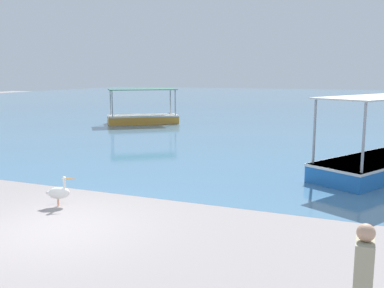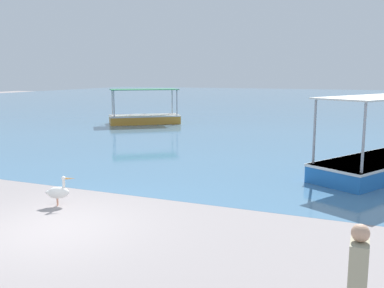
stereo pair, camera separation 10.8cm
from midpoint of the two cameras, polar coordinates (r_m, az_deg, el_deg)
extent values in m
plane|color=gray|center=(10.33, -18.17, -10.72)|extent=(120.00, 120.00, 0.00)
cube|color=teal|center=(55.82, 15.50, 5.46)|extent=(110.00, 90.00, 0.00)
cylinder|color=#99999E|center=(13.26, 21.71, 0.78)|extent=(0.08, 0.08, 2.07)
cylinder|color=#99999E|center=(14.16, 15.80, 1.60)|extent=(0.08, 0.08, 2.07)
cube|color=orange|center=(30.25, -6.67, 3.29)|extent=(4.99, 4.39, 0.60)
cube|color=silver|center=(30.23, -6.68, 3.78)|extent=(5.04, 4.44, 0.08)
cylinder|color=#99999E|center=(31.33, -3.00, 5.71)|extent=(0.08, 0.08, 1.76)
cylinder|color=#99999E|center=(29.71, -2.36, 5.52)|extent=(0.08, 0.08, 1.76)
cylinder|color=#99999E|center=(30.76, -10.92, 5.49)|extent=(0.08, 0.08, 1.76)
cylinder|color=#99999E|center=(29.11, -10.70, 5.29)|extent=(0.08, 0.08, 1.76)
cube|color=#256D44|center=(30.10, -6.74, 7.24)|extent=(4.89, 4.35, 0.05)
cylinder|color=#E0997A|center=(12.01, -17.62, -7.31)|extent=(0.03, 0.03, 0.22)
cylinder|color=#E0997A|center=(11.91, -17.71, -7.45)|extent=(0.03, 0.03, 0.22)
ellipsoid|color=white|center=(11.89, -17.58, -6.24)|extent=(0.63, 0.52, 0.32)
ellipsoid|color=white|center=(11.93, -18.78, -6.15)|extent=(0.20, 0.18, 0.10)
cylinder|color=white|center=(11.80, -16.89, -5.18)|extent=(0.07, 0.07, 0.26)
sphere|color=white|center=(11.76, -16.93, -4.42)|extent=(0.11, 0.11, 0.11)
cone|color=#E5933F|center=(11.74, -16.13, -4.46)|extent=(0.29, 0.20, 0.06)
cube|color=#9E997C|center=(5.77, 21.40, -14.84)|extent=(0.22, 0.40, 0.62)
sphere|color=tan|center=(5.62, 21.66, -10.92)|extent=(0.22, 0.22, 0.22)
camera|label=1|loc=(0.05, -90.21, -0.04)|focal=40.00mm
camera|label=2|loc=(0.05, 89.79, 0.04)|focal=40.00mm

